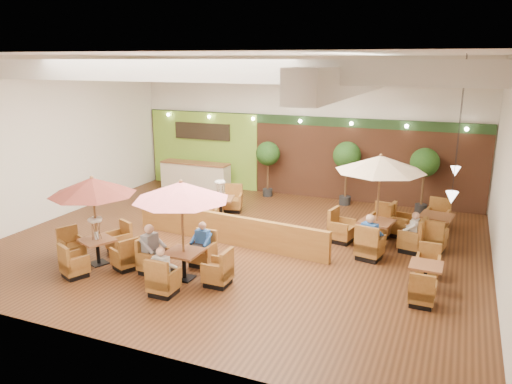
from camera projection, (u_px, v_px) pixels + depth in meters
The scene contains 17 objects.
room at pixel (263, 119), 15.15m from camera, with size 14.04×14.00×5.52m.
service_counter at pixel (195, 176), 21.13m from camera, with size 3.00×0.75×1.18m.
booth_divider at pixel (228, 229), 14.95m from camera, with size 6.52×0.18×0.90m, color brown.
table_0 at pixel (94, 205), 13.11m from camera, with size 2.57×2.57×2.46m.
table_1 at pixel (182, 212), 12.16m from camera, with size 2.51×2.51×2.58m.
table_2 at pixel (379, 185), 14.29m from camera, with size 2.83×2.83×2.80m.
table_3 at pixel (221, 205), 17.19m from camera, with size 1.09×2.76×1.56m.
table_4 at pixel (425, 278), 11.92m from camera, with size 0.76×2.24×0.84m.
table_5 at pixel (425, 227), 15.29m from camera, with size 1.94×2.83×1.03m.
topiary_0 at pixel (268, 156), 19.83m from camera, with size 0.96×0.96×2.23m.
topiary_1 at pixel (347, 158), 18.62m from camera, with size 1.04×1.04×2.42m.
topiary_2 at pixel (425, 165), 17.60m from camera, with size 1.02×1.02×2.37m.
diner_0 at pixel (163, 265), 11.59m from camera, with size 0.39×0.33×0.74m.
diner_1 at pixel (202, 239), 13.27m from camera, with size 0.38×0.31×0.75m.
diner_2 at pixel (152, 245), 12.77m from camera, with size 0.38×0.45×0.86m.
diner_3 at pixel (370, 233), 13.67m from camera, with size 0.47×0.43×0.85m.
diner_4 at pixel (413, 227), 14.21m from camera, with size 0.32×0.38×0.74m.
Camera 1 is at (5.89, -12.91, 5.37)m, focal length 35.00 mm.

